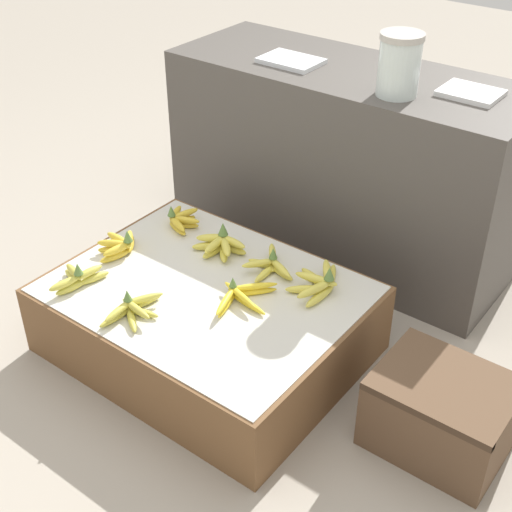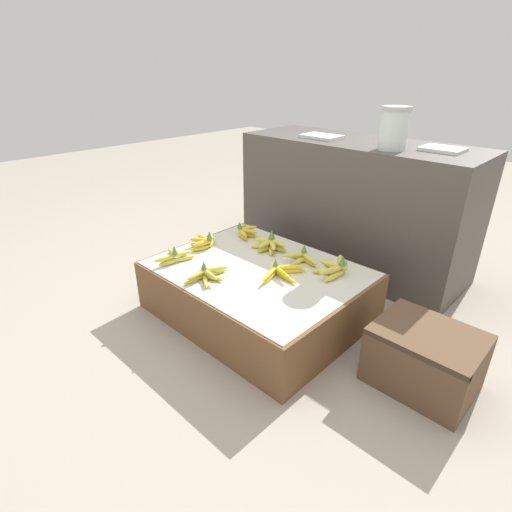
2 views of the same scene
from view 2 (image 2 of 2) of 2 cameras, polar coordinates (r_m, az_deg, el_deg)
name	(u,v)px [view 2 (image 2 of 2)]	position (r m, az deg, el deg)	size (l,w,h in m)	color
ground_plane	(258,313)	(2.14, 0.24, -8.10)	(10.00, 10.00, 0.00)	#A89E8E
display_platform	(258,291)	(2.07, 0.25, -5.01)	(1.02, 0.79, 0.27)	brown
back_vendor_table	(353,205)	(2.60, 13.73, 7.14)	(1.43, 0.54, 0.79)	#4C4742
wooden_crate	(424,358)	(1.78, 22.89, -13.30)	(0.40, 0.31, 0.25)	brown
banana_bunch_front_left	(174,256)	(2.09, -11.62, -0.06)	(0.14, 0.22, 0.10)	gold
banana_bunch_front_midleft	(207,275)	(1.90, -7.07, -2.65)	(0.15, 0.24, 0.09)	gold
banana_bunch_middle_left	(204,242)	(2.24, -7.37, 2.03)	(0.14, 0.21, 0.10)	gold
banana_bunch_middle_midright	(280,272)	(1.92, 3.51, -2.26)	(0.20, 0.26, 0.08)	yellow
banana_bunch_back_left	(245,232)	(2.36, -1.63, 3.52)	(0.17, 0.17, 0.09)	gold
banana_bunch_back_midleft	(270,245)	(2.18, 1.97, 1.64)	(0.19, 0.14, 0.11)	#DBCC4C
banana_bunch_back_midright	(302,256)	(2.07, 6.63, -0.06)	(0.20, 0.20, 0.09)	#DBCC4C
banana_bunch_back_right	(335,267)	(1.98, 11.27, -1.61)	(0.18, 0.28, 0.11)	#DBCC4C
glass_jar	(394,128)	(2.26, 19.12, 16.87)	(0.15, 0.15, 0.22)	silver
foam_tray_white	(443,149)	(2.34, 25.12, 13.65)	(0.20, 0.16, 0.02)	white
foam_tray_dark	(322,136)	(2.56, 9.35, 16.50)	(0.23, 0.16, 0.02)	white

